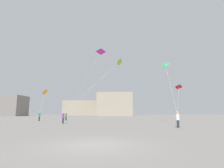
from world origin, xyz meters
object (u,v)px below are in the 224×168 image
Objects in this scene: kite_lime_diamond at (119,62)px; building_right_hall at (115,105)px; person_in_green at (66,116)px; kite_emerald_delta at (165,65)px; kite_crimson_delta at (178,87)px; building_centre_hall at (85,108)px; person_in_purple at (63,117)px; kite_magenta_delta at (100,53)px; person_in_white at (178,119)px; building_left_hall at (7,106)px; kite_amber_diamond at (45,92)px; person_in_teal at (39,116)px.

building_right_hall reaches higher than kite_lime_diamond.
kite_emerald_delta is at bearing 162.14° from person_in_green.
building_centre_hall reaches higher than kite_crimson_delta.
kite_magenta_delta reaches higher than person_in_purple.
kite_crimson_delta reaches higher than person_in_green.
person_in_purple is 17.47m from kite_emerald_delta.
person_in_green is 0.19× the size of kite_emerald_delta.
person_in_purple is at bearing -173.39° from kite_emerald_delta.
kite_crimson_delta is (21.25, -5.27, 4.97)m from person_in_green.
person_in_purple is at bearing -29.31° from person_in_white.
building_left_hall reaches higher than person_in_white.
kite_lime_diamond is at bearing -154.83° from kite_crimson_delta.
building_centre_hall is at bearing -77.91° from person_in_white.
kite_crimson_delta is 79.13m from building_centre_hall.
person_in_purple is 19.81m from kite_crimson_delta.
kite_lime_diamond is 0.52× the size of building_left_hall.
person_in_green is 16.97m from kite_lime_diamond.
person_in_green is 0.12× the size of kite_magenta_delta.
person_in_purple is 15.49m from person_in_white.
person_in_white is 90.97m from building_left_hall.
kite_lime_diamond is (-6.10, 6.72, 8.18)m from person_in_white.
building_right_hall reaches higher than building_centre_hall.
kite_amber_diamond is at bearing -86.67° from building_centre_hall.
kite_crimson_delta is 0.71× the size of building_right_hall.
building_right_hall reaches higher than kite_crimson_delta.
person_in_white is 11.46m from kite_emerald_delta.
kite_crimson_delta is (10.39, 4.88, -3.21)m from kite_lime_diamond.
person_in_green is 68.41m from building_centre_hall.
kite_magenta_delta is (11.19, 2.02, 13.06)m from person_in_teal.
building_left_hall is at bearing 169.57° from person_in_purple.
kite_lime_diamond is 0.35× the size of building_centre_hall.
person_in_white is at bearing 142.92° from person_in_green.
building_left_hall is at bearing 40.72° from person_in_teal.
person_in_green reaches higher than person_in_purple.
building_centre_hall reaches higher than person_in_teal.
kite_magenta_delta reaches higher than person_in_green.
person_in_green is at bearing -52.90° from person_in_teal.
kite_crimson_delta is at bearing -92.80° from person_in_teal.
kite_emerald_delta reaches higher than person_in_green.
kite_magenta_delta is 0.54× the size of building_centre_hall.
person_in_green is at bearing -50.05° from person_in_white.
person_in_white is 13.33m from kite_crimson_delta.
person_in_white is 22.95m from kite_magenta_delta.
building_left_hall is at bearing -152.92° from building_centre_hall.
person_in_white is at bearing -99.02° from kite_emerald_delta.
building_right_hall is at bearing 101.89° from kite_crimson_delta.
kite_lime_diamond reaches higher than kite_crimson_delta.
person_in_green is 14.86m from kite_magenta_delta.
person_in_white is at bearing -39.46° from kite_amber_diamond.
person_in_teal is 6.95m from kite_amber_diamond.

